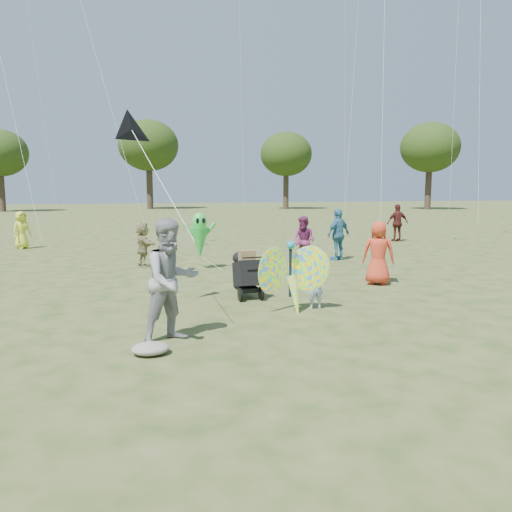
% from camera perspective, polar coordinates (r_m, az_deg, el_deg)
% --- Properties ---
extents(ground, '(160.00, 160.00, 0.00)m').
position_cam_1_polar(ground, '(8.96, 4.00, -8.18)').
color(ground, '#51592B').
rests_on(ground, ground).
extents(child_girl, '(0.36, 0.24, 0.98)m').
position_cam_1_polar(child_girl, '(10.28, 6.78, -3.33)').
color(child_girl, '#A5BBEA').
rests_on(child_girl, ground).
extents(adult_man, '(1.18, 1.07, 1.98)m').
position_cam_1_polar(adult_man, '(8.08, -9.67, -2.79)').
color(adult_man, gray).
rests_on(adult_man, ground).
extents(grey_bag, '(0.57, 0.46, 0.18)m').
position_cam_1_polar(grey_bag, '(7.70, -11.98, -10.31)').
color(grey_bag, gray).
rests_on(grey_bag, ground).
extents(crowd_a, '(0.95, 0.85, 1.64)m').
position_cam_1_polar(crowd_a, '(13.14, 13.81, 0.35)').
color(crowd_a, red).
rests_on(crowd_a, ground).
extents(crowd_c, '(1.13, 0.81, 1.77)m').
position_cam_1_polar(crowd_c, '(17.43, 9.39, 2.44)').
color(crowd_c, teal).
rests_on(crowd_c, ground).
extents(crowd_d, '(0.69, 1.37, 1.41)m').
position_cam_1_polar(crowd_d, '(16.15, -12.80, 1.30)').
color(crowd_d, '#93875A').
rests_on(crowd_d, ground).
extents(crowd_e, '(0.94, 0.98, 1.58)m').
position_cam_1_polar(crowd_e, '(15.96, 5.51, 1.70)').
color(crowd_e, '#742656').
rests_on(crowd_e, ground).
extents(crowd_g, '(0.89, 0.86, 1.54)m').
position_cam_1_polar(crowd_g, '(22.63, -25.21, 2.70)').
color(crowd_g, yellow).
rests_on(crowd_g, ground).
extents(crowd_h, '(1.05, 0.51, 1.74)m').
position_cam_1_polar(crowd_h, '(24.29, 15.87, 3.67)').
color(crowd_h, '#521D1B').
rests_on(crowd_h, ground).
extents(jogging_stroller, '(0.53, 1.06, 1.09)m').
position_cam_1_polar(jogging_stroller, '(11.28, -1.17, -1.67)').
color(jogging_stroller, black).
rests_on(jogging_stroller, ground).
extents(butterfly_kite, '(1.74, 0.75, 1.62)m').
position_cam_1_polar(butterfly_kite, '(9.96, 4.15, -2.49)').
color(butterfly_kite, orange).
rests_on(butterfly_kite, ground).
extents(delta_kite_rig, '(1.30, 2.27, 2.37)m').
position_cam_1_polar(delta_kite_rig, '(9.99, -14.00, 13.76)').
color(delta_kite_rig, black).
rests_on(delta_kite_rig, ground).
extents(alien_kite, '(1.12, 0.69, 1.74)m').
position_cam_1_polar(alien_kite, '(15.29, -6.45, 2.09)').
color(alien_kite, green).
rests_on(alien_kite, ground).
extents(tree_line, '(91.78, 33.60, 10.79)m').
position_cam_1_polar(tree_line, '(53.66, -9.49, 12.29)').
color(tree_line, '#3A2D21').
rests_on(tree_line, ground).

